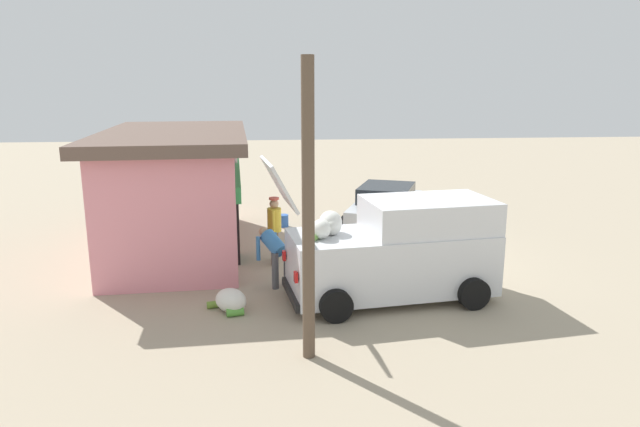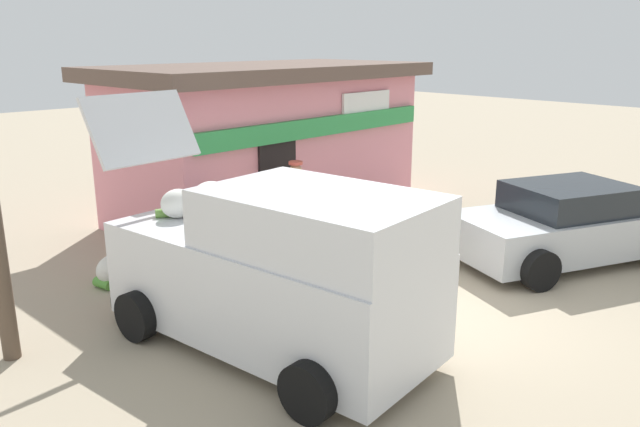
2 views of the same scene
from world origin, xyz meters
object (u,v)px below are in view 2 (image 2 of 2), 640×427
at_px(delivery_van, 277,270).
at_px(parked_sedan, 567,225).
at_px(storefront_bar, 267,139).
at_px(unloaded_banana_pile, 115,270).
at_px(paint_bucket, 433,210).
at_px(customer_bending, 223,228).
at_px(vendor_standing, 296,202).

height_order(delivery_van, parked_sedan, delivery_van).
distance_m(storefront_bar, unloaded_banana_pile, 4.86).
bearing_deg(storefront_bar, delivery_van, -128.08).
bearing_deg(parked_sedan, storefront_bar, 106.03).
bearing_deg(unloaded_banana_pile, delivery_van, -82.40).
height_order(storefront_bar, paint_bucket, storefront_bar).
bearing_deg(paint_bucket, customer_bending, 176.50).
bearing_deg(unloaded_banana_pile, storefront_bar, 20.17).
relative_size(delivery_van, parked_sedan, 1.12).
distance_m(unloaded_banana_pile, paint_bucket, 6.65).
xyz_separation_m(vendor_standing, unloaded_banana_pile, (-2.96, 0.90, -0.73)).
height_order(parked_sedan, unloaded_banana_pile, parked_sedan).
xyz_separation_m(storefront_bar, paint_bucket, (2.18, -2.80, -1.43)).
xyz_separation_m(unloaded_banana_pile, paint_bucket, (6.54, -1.19, -0.03)).
height_order(delivery_van, paint_bucket, delivery_van).
distance_m(storefront_bar, delivery_van, 6.37).
distance_m(storefront_bar, parked_sedan, 6.24).
height_order(unloaded_banana_pile, paint_bucket, unloaded_banana_pile).
xyz_separation_m(parked_sedan, customer_bending, (-4.63, 3.44, 0.16)).
relative_size(vendor_standing, customer_bending, 1.32).
relative_size(parked_sedan, paint_bucket, 11.48).
bearing_deg(parked_sedan, unloaded_banana_pile, 144.55).
distance_m(customer_bending, paint_bucket, 5.15).
height_order(vendor_standing, paint_bucket, vendor_standing).
height_order(vendor_standing, customer_bending, vendor_standing).
bearing_deg(vendor_standing, storefront_bar, 60.66).
xyz_separation_m(parked_sedan, paint_bucket, (0.48, 3.12, -0.44)).
relative_size(storefront_bar, paint_bucket, 19.30).
bearing_deg(storefront_bar, parked_sedan, -73.97).
height_order(customer_bending, paint_bucket, customer_bending).
bearing_deg(parked_sedan, customer_bending, 143.41).
relative_size(parked_sedan, customer_bending, 3.42).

